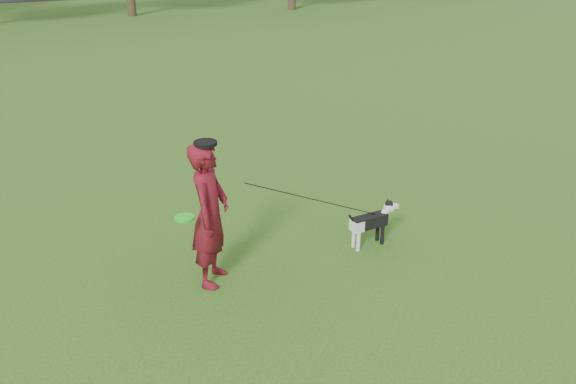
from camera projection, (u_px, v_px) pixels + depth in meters
ground at (306, 268)px, 7.40m from camera, size 120.00×120.00×0.00m
man at (210, 215)px, 6.76m from camera, size 0.76×0.81×1.86m
dog at (373, 220)px, 7.80m from camera, size 0.85×0.17×0.65m
man_held_items at (315, 200)px, 7.27m from camera, size 2.89×0.37×1.43m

